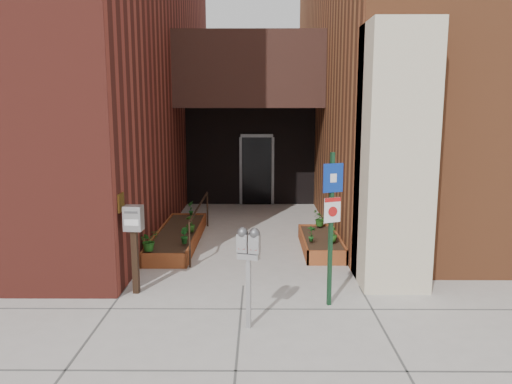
{
  "coord_description": "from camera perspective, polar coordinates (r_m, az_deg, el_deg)",
  "views": [
    {
      "loc": [
        0.27,
        -8.18,
        3.06
      ],
      "look_at": [
        0.21,
        1.8,
        1.33
      ],
      "focal_mm": 35.0,
      "sensor_mm": 36.0,
      "label": 1
    }
  ],
  "objects": [
    {
      "name": "shrub_right_c",
      "position": [
        11.65,
        7.3,
        -3.03
      ],
      "size": [
        0.44,
        0.44,
        0.36
      ],
      "primitive_type": "imported",
      "rotation": [
        0.0,
        0.0,
        4.19
      ],
      "color": "#215518",
      "rests_on": "planter_right"
    },
    {
      "name": "shrub_left_d",
      "position": [
        12.86,
        -7.47,
        -1.81
      ],
      "size": [
        0.26,
        0.26,
        0.36
      ],
      "primitive_type": "imported",
      "rotation": [
        0.0,
        0.0,
        5.19
      ],
      "color": "#175218",
      "rests_on": "planter_left"
    },
    {
      "name": "planter_right",
      "position": [
        10.86,
        7.41,
        -5.88
      ],
      "size": [
        0.8,
        2.2,
        0.3
      ],
      "color": "brown",
      "rests_on": "ground"
    },
    {
      "name": "payment_dropbox",
      "position": [
        8.34,
        -13.78,
        -4.29
      ],
      "size": [
        0.31,
        0.24,
        1.47
      ],
      "color": "black",
      "rests_on": "ground"
    },
    {
      "name": "ground",
      "position": [
        8.73,
        -1.48,
        -10.67
      ],
      "size": [
        80.0,
        80.0,
        0.0
      ],
      "primitive_type": "plane",
      "color": "#9E9991",
      "rests_on": "ground"
    },
    {
      "name": "parking_meter",
      "position": [
        6.83,
        -0.87,
        -6.73
      ],
      "size": [
        0.33,
        0.2,
        1.44
      ],
      "color": "#A0A0A2",
      "rests_on": "ground"
    },
    {
      "name": "handrail",
      "position": [
        11.15,
        -6.47,
        -2.2
      ],
      "size": [
        0.04,
        3.34,
        0.9
      ],
      "color": "black",
      "rests_on": "ground"
    },
    {
      "name": "shrub_left_c",
      "position": [
        11.15,
        -7.51,
        -3.59
      ],
      "size": [
        0.29,
        0.29,
        0.37
      ],
      "primitive_type": "imported",
      "rotation": [
        0.0,
        0.0,
        3.66
      ],
      "color": "#214E16",
      "rests_on": "planter_left"
    },
    {
      "name": "planter_left",
      "position": [
        11.41,
        -8.88,
        -5.15
      ],
      "size": [
        0.9,
        3.6,
        0.3
      ],
      "color": "brown",
      "rests_on": "ground"
    },
    {
      "name": "shrub_right_b",
      "position": [
        10.33,
        6.36,
        -4.74
      ],
      "size": [
        0.23,
        0.23,
        0.34
      ],
      "primitive_type": "imported",
      "rotation": [
        0.0,
        0.0,
        2.75
      ],
      "color": "#19591D",
      "rests_on": "planter_right"
    },
    {
      "name": "shrub_right_a",
      "position": [
        10.38,
        8.76,
        -4.74
      ],
      "size": [
        0.23,
        0.23,
        0.33
      ],
      "primitive_type": "imported",
      "rotation": [
        0.0,
        0.0,
        1.3
      ],
      "color": "#225A19",
      "rests_on": "planter_right"
    },
    {
      "name": "shrub_left_a",
      "position": [
        9.85,
        -12.15,
        -5.43
      ],
      "size": [
        0.51,
        0.51,
        0.4
      ],
      "primitive_type": "imported",
      "rotation": [
        0.0,
        0.0,
        0.9
      ],
      "color": "#21631C",
      "rests_on": "planter_left"
    },
    {
      "name": "architecture",
      "position": [
        15.2,
        -1.42,
        17.09
      ],
      "size": [
        20.0,
        14.6,
        10.0
      ],
      "color": "maroon",
      "rests_on": "ground"
    },
    {
      "name": "shrub_left_b",
      "position": [
        10.24,
        -8.24,
        -4.96
      ],
      "size": [
        0.25,
        0.25,
        0.33
      ],
      "primitive_type": "imported",
      "rotation": [
        0.0,
        0.0,
        2.15
      ],
      "color": "#17511A",
      "rests_on": "planter_left"
    },
    {
      "name": "sign_post",
      "position": [
        7.6,
        8.64,
        -2.4
      ],
      "size": [
        0.31,
        0.14,
        2.38
      ],
      "color": "#14371F",
      "rests_on": "ground"
    }
  ]
}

